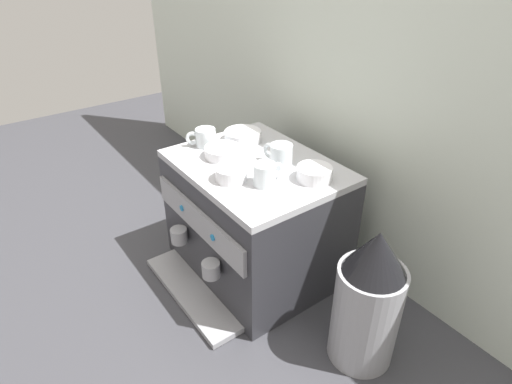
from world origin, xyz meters
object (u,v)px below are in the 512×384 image
object	(u,v)px
ceramic_bowl_0	(223,152)
ceramic_bowl_3	(231,174)
ceramic_bowl_2	(243,136)
ceramic_cup_0	(266,174)
ceramic_bowl_1	(314,174)
ceramic_cup_2	(205,138)
espresso_machine	(255,219)
coffee_grinder	(368,301)
ceramic_cup_1	(280,155)
milk_pitcher	(203,199)

from	to	relation	value
ceramic_bowl_0	ceramic_bowl_3	xyz separation A→B (m)	(0.14, -0.06, 0.00)
ceramic_bowl_2	ceramic_cup_0	bearing A→B (deg)	-22.47
ceramic_bowl_1	ceramic_cup_2	bearing A→B (deg)	-159.90
ceramic_cup_2	ceramic_bowl_3	bearing A→B (deg)	-12.47
espresso_machine	coffee_grinder	size ratio (longest dim) A/B	1.26
espresso_machine	ceramic_cup_0	bearing A→B (deg)	-22.16
ceramic_cup_2	ceramic_bowl_0	distance (m)	0.11
ceramic_cup_0	ceramic_bowl_2	size ratio (longest dim) A/B	0.78
ceramic_cup_1	ceramic_bowl_0	size ratio (longest dim) A/B	0.91
ceramic_bowl_1	ceramic_bowl_0	bearing A→B (deg)	-154.32
ceramic_cup_1	ceramic_cup_0	bearing A→B (deg)	-58.15
milk_pitcher	ceramic_cup_0	bearing A→B (deg)	-7.56
ceramic_bowl_1	milk_pitcher	bearing A→B (deg)	-173.82
ceramic_cup_1	milk_pitcher	size ratio (longest dim) A/B	0.76
ceramic_bowl_1	ceramic_bowl_2	bearing A→B (deg)	-177.81
ceramic_bowl_2	coffee_grinder	world-z (taller)	ceramic_bowl_2
espresso_machine	ceramic_cup_1	bearing A→B (deg)	45.91
espresso_machine	ceramic_bowl_2	xyz separation A→B (m)	(-0.17, 0.07, 0.23)
espresso_machine	ceramic_bowl_1	xyz separation A→B (m)	(0.18, 0.08, 0.23)
ceramic_cup_0	ceramic_bowl_0	xyz separation A→B (m)	(-0.22, -0.00, -0.02)
ceramic_cup_1	espresso_machine	bearing A→B (deg)	-134.09
ceramic_bowl_2	coffee_grinder	size ratio (longest dim) A/B	0.30
espresso_machine	milk_pitcher	world-z (taller)	espresso_machine
ceramic_cup_2	ceramic_bowl_2	world-z (taller)	ceramic_cup_2
coffee_grinder	milk_pitcher	size ratio (longest dim) A/B	3.03
coffee_grinder	ceramic_bowl_3	bearing A→B (deg)	-162.98
ceramic_bowl_2	ceramic_bowl_3	bearing A→B (deg)	-41.48
milk_pitcher	ceramic_bowl_1	bearing A→B (deg)	6.18
ceramic_bowl_3	ceramic_cup_1	bearing A→B (deg)	85.06
espresso_machine	ceramic_bowl_0	bearing A→B (deg)	-152.43
coffee_grinder	milk_pitcher	xyz separation A→B (m)	(-0.88, -0.00, -0.14)
ceramic_bowl_0	espresso_machine	bearing A→B (deg)	27.57
ceramic_bowl_0	ceramic_bowl_1	size ratio (longest dim) A/B	1.13
coffee_grinder	ceramic_bowl_1	bearing A→B (deg)	168.32
coffee_grinder	milk_pitcher	world-z (taller)	coffee_grinder
ceramic_cup_0	ceramic_bowl_3	xyz separation A→B (m)	(-0.08, -0.06, -0.01)
ceramic_cup_2	milk_pitcher	distance (m)	0.43
ceramic_cup_1	ceramic_cup_2	world-z (taller)	ceramic_cup_1
ceramic_cup_1	ceramic_bowl_1	distance (m)	0.13
espresso_machine	ceramic_cup_2	size ratio (longest dim) A/B	5.66
ceramic_bowl_2	milk_pitcher	xyz separation A→B (m)	(-0.23, -0.05, -0.36)
ceramic_cup_0	ceramic_bowl_0	distance (m)	0.22
espresso_machine	ceramic_cup_0	distance (m)	0.28
ceramic_bowl_3	ceramic_cup_2	bearing A→B (deg)	167.53
ceramic_bowl_2	milk_pitcher	distance (m)	0.43
milk_pitcher	ceramic_bowl_3	bearing A→B (deg)	-16.82
espresso_machine	ceramic_bowl_3	size ratio (longest dim) A/B	5.79
ceramic_bowl_2	ceramic_bowl_0	bearing A→B (deg)	-62.03
ceramic_bowl_0	coffee_grinder	xyz separation A→B (m)	(0.58, 0.07, -0.23)
ceramic_cup_1	ceramic_bowl_0	bearing A→B (deg)	-144.96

